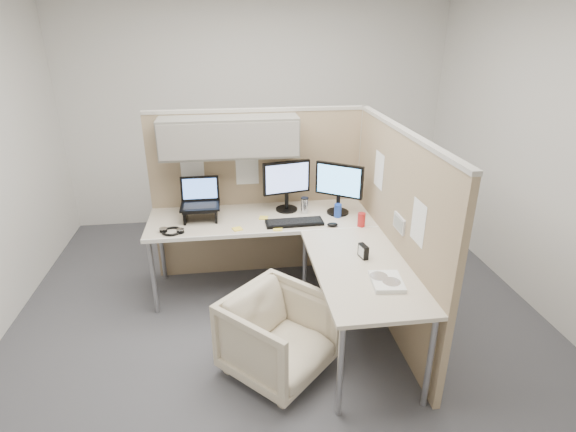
{
  "coord_description": "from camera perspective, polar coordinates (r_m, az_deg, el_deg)",
  "views": [
    {
      "loc": [
        -0.36,
        -3.15,
        2.33
      ],
      "look_at": [
        0.1,
        0.25,
        0.85
      ],
      "focal_mm": 28.0,
      "sensor_mm": 36.0,
      "label": 1
    }
  ],
  "objects": [
    {
      "name": "monitor_right",
      "position": [
        4.03,
        6.49,
        4.0
      ],
      "size": [
        0.38,
        0.28,
        0.47
      ],
      "rotation": [
        0.0,
        0.0,
        -0.61
      ],
      "color": "black",
      "rests_on": "desk"
    },
    {
      "name": "soda_can_green",
      "position": [
        3.86,
        9.3,
        -0.48
      ],
      "size": [
        0.07,
        0.07,
        0.12
      ],
      "primitive_type": "cylinder",
      "color": "#B21E1E",
      "rests_on": "desk"
    },
    {
      "name": "keyboard",
      "position": [
        3.88,
        0.81,
        -0.83
      ],
      "size": [
        0.5,
        0.18,
        0.02
      ],
      "primitive_type": "cube",
      "rotation": [
        0.0,
        0.0,
        0.03
      ],
      "color": "black",
      "rests_on": "desk"
    },
    {
      "name": "desk",
      "position": [
        3.7,
        0.64,
        -3.05
      ],
      "size": [
        2.0,
        1.98,
        0.73
      ],
      "color": "beige",
      "rests_on": "ground"
    },
    {
      "name": "monitor_left",
      "position": [
        4.07,
        -0.18,
        4.35
      ],
      "size": [
        0.44,
        0.2,
        0.47
      ],
      "rotation": [
        0.0,
        0.0,
        0.21
      ],
      "color": "black",
      "rests_on": "desk"
    },
    {
      "name": "ground",
      "position": [
        3.93,
        -0.98,
        -12.99
      ],
      "size": [
        4.5,
        4.5,
        0.0
      ],
      "primitive_type": "plane",
      "color": "#434349",
      "rests_on": "ground"
    },
    {
      "name": "paper_stack",
      "position": [
        3.09,
        12.43,
        -8.12
      ],
      "size": [
        0.23,
        0.28,
        0.03
      ],
      "rotation": [
        0.0,
        0.0,
        -0.11
      ],
      "color": "white",
      "rests_on": "desk"
    },
    {
      "name": "soda_can_silver",
      "position": [
        4.02,
        6.34,
        0.69
      ],
      "size": [
        0.07,
        0.07,
        0.12
      ],
      "primitive_type": "cylinder",
      "color": "#1E3FA5",
      "rests_on": "desk"
    },
    {
      "name": "partition_back",
      "position": [
        4.17,
        -5.41,
        6.03
      ],
      "size": [
        2.0,
        0.36,
        1.63
      ],
      "color": "tan",
      "rests_on": "ground"
    },
    {
      "name": "sticky_note_b",
      "position": [
        3.78,
        -1.3,
        -1.67
      ],
      "size": [
        0.09,
        0.09,
        0.01
      ],
      "primitive_type": "cube",
      "rotation": [
        0.0,
        0.0,
        -0.14
      ],
      "color": "yellow",
      "rests_on": "desk"
    },
    {
      "name": "headphones",
      "position": [
        3.84,
        -14.53,
        -1.86
      ],
      "size": [
        0.2,
        0.2,
        0.03
      ],
      "rotation": [
        0.0,
        0.0,
        -0.26
      ],
      "color": "black",
      "rests_on": "desk"
    },
    {
      "name": "travel_mug",
      "position": [
        4.08,
        2.13,
        1.37
      ],
      "size": [
        0.07,
        0.07,
        0.15
      ],
      "color": "silver",
      "rests_on": "desk"
    },
    {
      "name": "mouse",
      "position": [
        3.85,
        5.67,
        -1.1
      ],
      "size": [
        0.1,
        0.07,
        0.03
      ],
      "primitive_type": "ellipsoid",
      "rotation": [
        0.0,
        0.0,
        -0.08
      ],
      "color": "black",
      "rests_on": "desk"
    },
    {
      "name": "sticky_note_d",
      "position": [
        4.0,
        -3.12,
        -0.22
      ],
      "size": [
        0.09,
        0.09,
        0.01
      ],
      "primitive_type": "cube",
      "rotation": [
        0.0,
        0.0,
        -0.22
      ],
      "color": "yellow",
      "rests_on": "desk"
    },
    {
      "name": "laptop_station",
      "position": [
        4.02,
        -11.08,
        1.49
      ],
      "size": [
        0.34,
        0.29,
        0.35
      ],
      "color": "black",
      "rests_on": "desk"
    },
    {
      "name": "desk_clock",
      "position": [
        3.36,
        9.53,
        -4.45
      ],
      "size": [
        0.06,
        0.11,
        0.1
      ],
      "rotation": [
        0.0,
        0.0,
        -1.37
      ],
      "color": "black",
      "rests_on": "desk"
    },
    {
      "name": "partition_right",
      "position": [
        3.66,
        13.21,
        -1.74
      ],
      "size": [
        0.07,
        2.03,
        1.63
      ],
      "color": "tan",
      "rests_on": "ground"
    },
    {
      "name": "sticky_note_a",
      "position": [
        3.8,
        -6.45,
        -1.64
      ],
      "size": [
        0.1,
        0.1,
        0.01
      ],
      "primitive_type": "cube",
      "rotation": [
        0.0,
        0.0,
        0.31
      ],
      "color": "yellow",
      "rests_on": "desk"
    },
    {
      "name": "office_chair",
      "position": [
        3.25,
        -1.28,
        -14.49
      ],
      "size": [
        0.89,
        0.89,
        0.67
      ],
      "primitive_type": "imported",
      "rotation": [
        0.0,
        0.0,
        0.77
      ],
      "color": "beige",
      "rests_on": "ground"
    }
  ]
}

